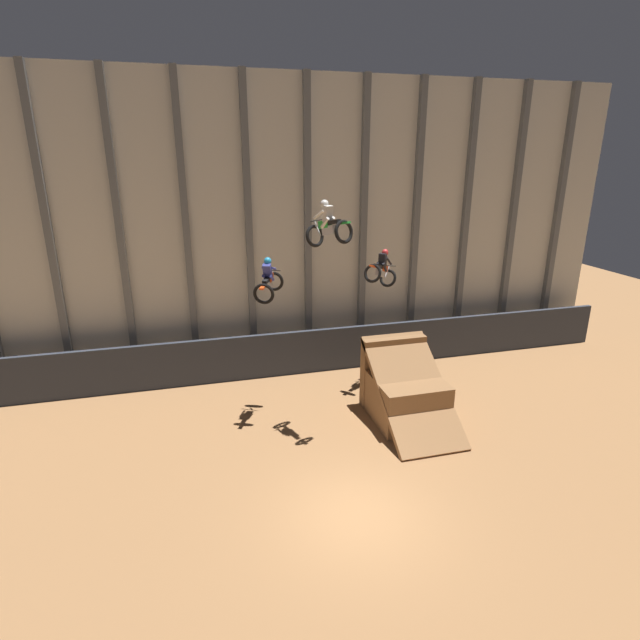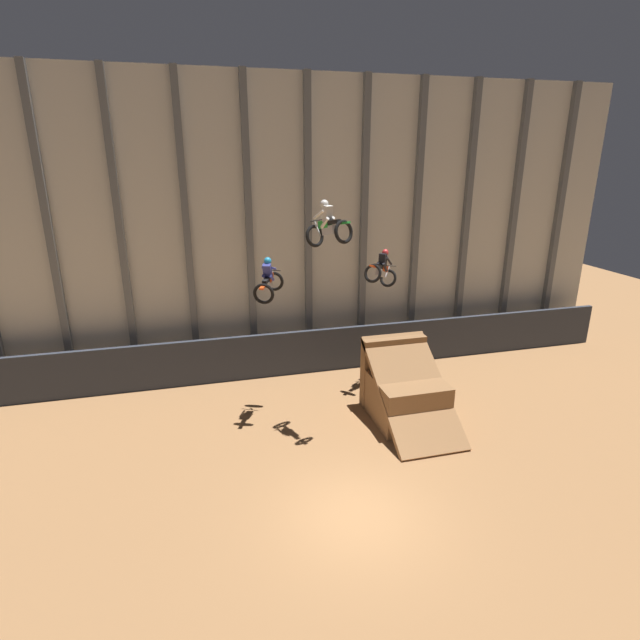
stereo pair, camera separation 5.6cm
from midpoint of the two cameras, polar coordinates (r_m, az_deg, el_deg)
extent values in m
plane|color=#996B42|center=(14.42, 4.15, -21.41)|extent=(60.00, 60.00, 0.00)
cube|color=beige|center=(21.78, -4.91, 10.35)|extent=(32.00, 0.12, 12.39)
cube|color=slate|center=(21.85, -28.59, 8.23)|extent=(0.28, 0.28, 12.39)
cube|color=slate|center=(21.40, -21.94, 8.96)|extent=(0.28, 0.28, 12.39)
cube|color=slate|center=(21.25, -15.08, 9.59)|extent=(0.28, 0.28, 12.39)
cube|color=slate|center=(21.40, -8.20, 10.09)|extent=(0.28, 0.28, 12.39)
cube|color=slate|center=(21.85, -1.49, 10.43)|extent=(0.28, 0.28, 12.39)
cube|color=slate|center=(22.57, 4.88, 10.63)|extent=(0.28, 0.28, 12.39)
cube|color=slate|center=(23.54, 10.80, 10.70)|extent=(0.28, 0.28, 12.39)
cube|color=slate|center=(24.74, 16.20, 10.66)|extent=(0.28, 0.28, 12.39)
cube|color=slate|center=(26.13, 21.06, 10.55)|extent=(0.28, 0.28, 12.39)
cube|color=slate|center=(27.68, 25.39, 10.39)|extent=(0.28, 0.28, 12.39)
cube|color=#2D333D|center=(21.81, -3.87, -3.86)|extent=(31.36, 0.20, 1.96)
cube|color=olive|center=(18.66, 9.53, -8.66)|extent=(2.41, 2.82, 1.63)
cube|color=olive|center=(19.38, 8.21, -5.75)|extent=(2.46, 0.50, 2.71)
cube|color=#996B42|center=(17.94, 10.42, -7.94)|extent=(2.46, 4.14, 2.88)
torus|color=black|center=(18.14, -5.40, 4.43)|extent=(0.73, 0.44, 0.74)
torus|color=black|center=(16.86, -6.55, 2.98)|extent=(0.73, 0.44, 0.74)
cube|color=#B7B7BC|center=(17.42, -6.01, 4.06)|extent=(0.38, 0.56, 0.31)
cube|color=#E54C19|center=(17.51, -5.91, 4.85)|extent=(0.37, 0.50, 0.27)
cube|color=black|center=(17.14, -6.24, 4.52)|extent=(0.38, 0.58, 0.16)
cube|color=#E54C19|center=(16.69, -6.68, 3.72)|extent=(0.28, 0.39, 0.08)
cylinder|color=#B7B7BC|center=(17.91, -5.57, 4.98)|extent=(0.14, 0.23, 0.54)
cylinder|color=black|center=(17.80, -5.64, 5.69)|extent=(0.60, 0.34, 0.04)
cube|color=navy|center=(17.24, -6.12, 5.60)|extent=(0.40, 0.44, 0.53)
sphere|color=#2393CC|center=(17.25, -6.09, 6.72)|extent=(0.35, 0.36, 0.28)
cylinder|color=navy|center=(17.40, -6.41, 4.85)|extent=(0.27, 0.42, 0.31)
cylinder|color=navy|center=(17.34, -5.64, 4.83)|extent=(0.27, 0.42, 0.31)
cylinder|color=navy|center=(17.50, -6.44, 5.90)|extent=(0.29, 0.51, 0.22)
cylinder|color=navy|center=(17.42, -5.41, 5.88)|extent=(0.29, 0.51, 0.22)
torus|color=black|center=(16.45, -0.70, 9.57)|extent=(0.77, 0.55, 0.74)
torus|color=black|center=(15.40, 2.63, 10.03)|extent=(0.77, 0.55, 0.74)
cube|color=#B7B7BC|center=(15.88, 0.97, 10.24)|extent=(0.41, 0.59, 0.38)
cube|color=green|center=(16.02, 0.47, 10.89)|extent=(0.39, 0.52, 0.33)
cube|color=black|center=(15.72, 1.42, 11.12)|extent=(0.39, 0.59, 0.23)
cube|color=green|center=(15.33, 2.76, 11.03)|extent=(0.28, 0.39, 0.13)
cylinder|color=#B7B7BC|center=(16.32, -0.41, 10.46)|extent=(0.20, 0.34, 0.49)
cylinder|color=black|center=(16.30, -0.43, 11.31)|extent=(0.55, 0.43, 0.04)
cube|color=silver|center=(15.88, 0.80, 12.04)|extent=(0.35, 0.33, 0.52)
sphere|color=silver|center=(15.97, 0.41, 13.13)|extent=(0.37, 0.39, 0.31)
cylinder|color=silver|center=(15.83, 0.45, 11.05)|extent=(0.26, 0.38, 0.38)
cylinder|color=silver|center=(15.99, 1.11, 11.12)|extent=(0.26, 0.38, 0.38)
cylinder|color=silver|center=(15.95, -0.22, 11.97)|extent=(0.28, 0.47, 0.34)
cylinder|color=silver|center=(16.16, 0.66, 12.05)|extent=(0.28, 0.47, 0.34)
torus|color=black|center=(20.48, 7.69, 4.76)|extent=(0.73, 0.77, 0.73)
torus|color=black|center=(19.23, 5.95, 5.32)|extent=(0.73, 0.77, 0.73)
cube|color=#B7B7BC|center=(19.82, 6.85, 5.39)|extent=(0.56, 0.52, 0.43)
cube|color=#E54C19|center=(19.99, 7.16, 5.89)|extent=(0.50, 0.47, 0.37)
cube|color=black|center=(19.63, 6.68, 6.12)|extent=(0.54, 0.49, 0.29)
cube|color=#E54C19|center=(19.16, 5.96, 6.12)|extent=(0.36, 0.34, 0.17)
cylinder|color=#B7B7BC|center=(20.34, 7.60, 5.50)|extent=(0.34, 0.30, 0.45)
cylinder|color=black|center=(20.32, 7.68, 6.18)|extent=(0.59, 0.37, 0.04)
cube|color=black|center=(19.83, 7.08, 6.82)|extent=(0.32, 0.33, 0.50)
sphere|color=red|center=(19.95, 7.37, 7.67)|extent=(0.42, 0.41, 0.33)
cylinder|color=black|center=(19.92, 6.71, 6.11)|extent=(0.33, 0.30, 0.40)
cylinder|color=black|center=(19.81, 7.32, 6.01)|extent=(0.33, 0.30, 0.40)
cylinder|color=black|center=(20.12, 6.97, 6.82)|extent=(0.40, 0.36, 0.39)
cylinder|color=black|center=(19.98, 7.79, 6.71)|extent=(0.40, 0.36, 0.39)
camera|label=1|loc=(0.03, -90.09, -0.03)|focal=28.00mm
camera|label=2|loc=(0.03, 89.91, 0.03)|focal=28.00mm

